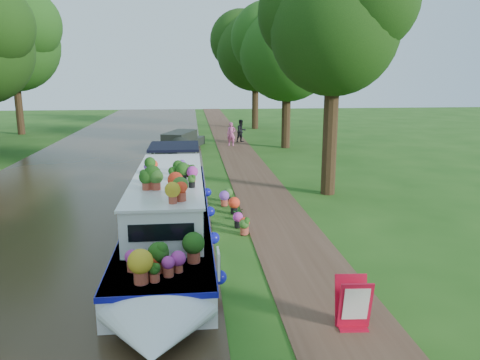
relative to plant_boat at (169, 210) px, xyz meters
The scene contains 13 objects.
ground 2.88m from the plant_boat, 35.24° to the left, with size 100.00×100.00×0.00m, color #1F4B12.
canal_water 4.16m from the plant_boat, 157.03° to the left, with size 10.00×100.00×0.02m, color black.
towpath 3.89m from the plant_boat, 24.74° to the left, with size 2.20×100.00×0.03m, color #493022.
plant_boat is the anchor object (origin of this frame).
tree_near_overhang 9.55m from the plant_boat, 37.63° to the left, with size 5.52×5.28×8.99m.
tree_near_mid 18.83m from the plant_boat, 68.01° to the left, with size 6.90×6.60×9.40m.
tree_near_far 29.04m from the plant_boat, 77.31° to the left, with size 7.59×7.26×10.30m.
tree_far_d 29.42m from the plant_boat, 116.43° to the left, with size 8.05×7.70×10.85m.
second_boat 16.27m from the plant_boat, 90.15° to the left, with size 3.27×6.30×1.15m.
sandwich_board 6.47m from the plant_boat, 56.05° to the right, with size 0.62×0.52×0.97m.
pedestrian_pink 17.92m from the plant_boat, 79.38° to the left, with size 0.56×0.37×1.54m, color #E15C72.
pedestrian_dark 19.67m from the plant_boat, 77.82° to the left, with size 0.76×0.59×1.56m, color black.
verge_plant 2.72m from the plant_boat, 34.72° to the left, with size 0.39×0.34×0.43m, color #1D6223.
Camera 1 is at (-1.56, -14.64, 4.67)m, focal length 35.00 mm.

